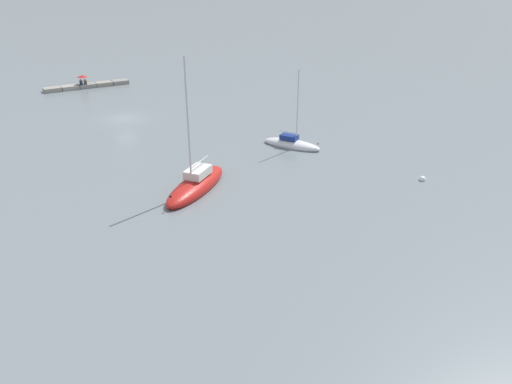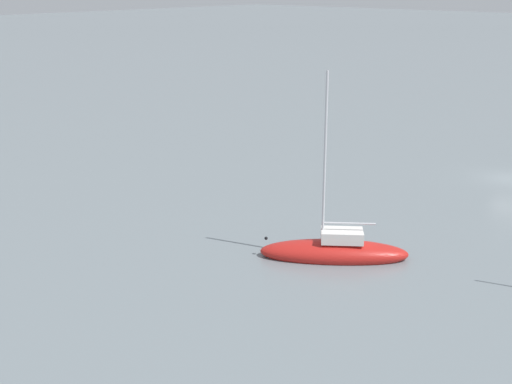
% 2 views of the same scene
% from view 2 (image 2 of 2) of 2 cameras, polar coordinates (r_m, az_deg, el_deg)
% --- Properties ---
extents(ground_plane, '(500.00, 500.00, 0.00)m').
position_cam_2_polar(ground_plane, '(56.81, 20.12, 1.01)').
color(ground_plane, slate).
extents(sailboat_red_mid, '(7.88, 6.84, 10.70)m').
position_cam_2_polar(sailboat_red_mid, '(38.67, 6.44, -4.83)').
color(sailboat_red_mid, red).
rests_on(sailboat_red_mid, ground_plane).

